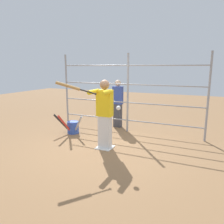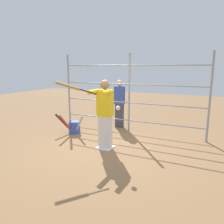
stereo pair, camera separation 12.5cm
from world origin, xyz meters
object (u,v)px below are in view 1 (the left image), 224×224
object	(u,v)px
batter	(104,112)
baseball_bat_swinging	(71,87)
bat_bucket	(72,127)
softball_in_flight	(118,108)
bystander_behind_fence	(118,103)

from	to	relation	value
batter	baseball_bat_swinging	size ratio (longest dim) A/B	2.29
baseball_bat_swinging	bat_bucket	distance (m)	2.25
batter	softball_in_flight	size ratio (longest dim) A/B	17.91
baseball_bat_swinging	bystander_behind_fence	bearing A→B (deg)	-88.76
batter	bat_bucket	world-z (taller)	batter
softball_in_flight	bystander_behind_fence	size ratio (longest dim) A/B	0.06
batter	softball_in_flight	world-z (taller)	batter
bat_bucket	softball_in_flight	bearing A→B (deg)	149.98
softball_in_flight	batter	bearing A→B (deg)	-39.70
baseball_bat_swinging	bystander_behind_fence	size ratio (longest dim) A/B	0.47
baseball_bat_swinging	softball_in_flight	size ratio (longest dim) A/B	7.82
baseball_bat_swinging	softball_in_flight	xyz separation A→B (m)	(-1.00, -0.26, -0.43)
bystander_behind_fence	softball_in_flight	bearing A→B (deg)	113.37
softball_in_flight	bat_bucket	size ratio (longest dim) A/B	0.09
batter	bat_bucket	size ratio (longest dim) A/B	1.68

